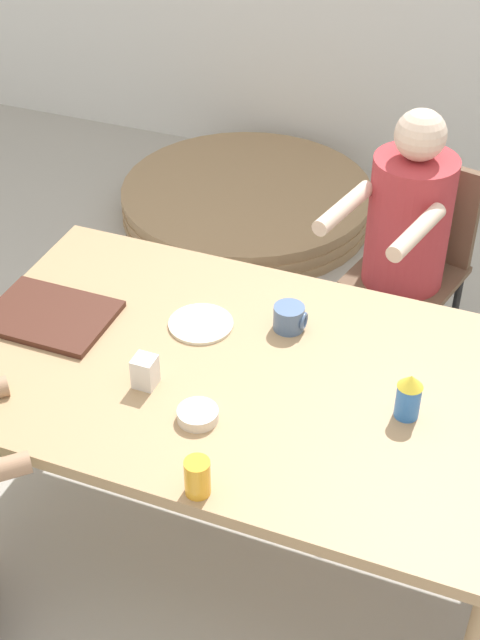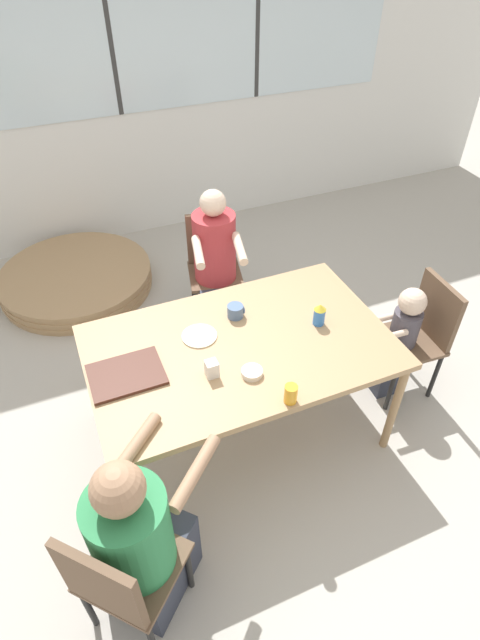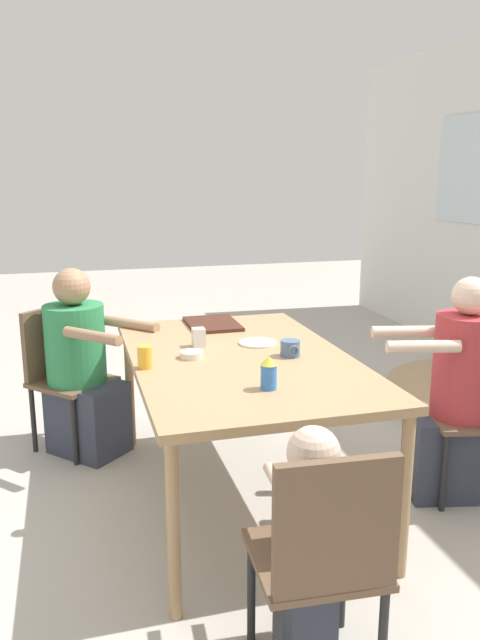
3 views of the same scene
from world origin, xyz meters
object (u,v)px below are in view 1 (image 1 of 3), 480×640
person_woman_green_shirt (400,265)px  coffee_mug (290,318)px  folded_table_stack (247,203)px  chair_for_woman_green_shirt (418,248)px  sippy_cup (409,395)px  milk_carton_small (145,372)px  juice_glass (197,477)px  bowl_white_shallow (198,415)px

person_woman_green_shirt → coffee_mug: (-0.18, -0.83, 0.29)m
person_woman_green_shirt → folded_table_stack: (-0.98, 0.91, -0.42)m
chair_for_woman_green_shirt → sippy_cup: sippy_cup is taller
person_woman_green_shirt → coffee_mug: size_ratio=11.27×
person_woman_green_shirt → milk_carton_small: (-0.47, -1.22, 0.30)m
sippy_cup → juice_glass: 0.62m
coffee_mug → bowl_white_shallow: (-0.10, -0.47, -0.02)m
sippy_cup → chair_for_woman_green_shirt: bearing=99.5°
sippy_cup → bowl_white_shallow: (-0.52, -0.22, -0.06)m
coffee_mug → juice_glass: bearing=-89.8°
chair_for_woman_green_shirt → sippy_cup: 1.30m
chair_for_woman_green_shirt → folded_table_stack: chair_for_woman_green_shirt is taller
coffee_mug → folded_table_stack: coffee_mug is taller
sippy_cup → milk_carton_small: 0.73m
sippy_cup → juice_glass: size_ratio=1.35×
juice_glass → milk_carton_small: size_ratio=1.10×
person_woman_green_shirt → milk_carton_small: 1.34m
milk_carton_small → bowl_white_shallow: 0.21m
person_woman_green_shirt → milk_carton_small: bearing=82.0°
bowl_white_shallow → chair_for_woman_green_shirt: bearing=77.8°
juice_glass → milk_carton_small: juice_glass is taller
chair_for_woman_green_shirt → folded_table_stack: 1.33m
juice_glass → bowl_white_shallow: size_ratio=0.92×
folded_table_stack → person_woman_green_shirt: bearing=-42.8°
coffee_mug → sippy_cup: sippy_cup is taller
coffee_mug → milk_carton_small: milk_carton_small is taller
person_woman_green_shirt → sippy_cup: person_woman_green_shirt is taller
chair_for_woman_green_shirt → person_woman_green_shirt: 0.17m
person_woman_green_shirt → juice_glass: (-0.18, -1.53, 0.30)m
sippy_cup → person_woman_green_shirt: bearing=102.8°
chair_for_woman_green_shirt → juice_glass: (-0.21, -1.69, 0.31)m
milk_carton_small → coffee_mug: bearing=53.1°
chair_for_woman_green_shirt → coffee_mug: size_ratio=8.38×
coffee_mug → folded_table_stack: 2.04m
sippy_cup → folded_table_stack: sippy_cup is taller
chair_for_woman_green_shirt → juice_glass: juice_glass is taller
juice_glass → coffee_mug: bearing=90.2°
chair_for_woman_green_shirt → milk_carton_small: 1.50m
folded_table_stack → milk_carton_small: bearing=-76.6°
person_woman_green_shirt → sippy_cup: 1.15m
milk_carton_small → chair_for_woman_green_shirt: bearing=69.7°
person_woman_green_shirt → bowl_white_shallow: bearing=91.0°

